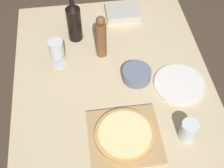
# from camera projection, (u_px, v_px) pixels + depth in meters

# --- Properties ---
(ground_plane) EXTENTS (12.00, 12.00, 0.00)m
(ground_plane) POSITION_uv_depth(u_px,v_px,m) (114.00, 157.00, 2.13)
(ground_plane) COLOR #4C3D2D
(dining_table) EXTENTS (1.00, 1.42, 0.75)m
(dining_table) POSITION_uv_depth(u_px,v_px,m) (115.00, 102.00, 1.61)
(dining_table) COLOR #CCB78E
(dining_table) RESTS_ON ground_plane
(cutting_board) EXTENTS (0.32, 0.30, 0.02)m
(cutting_board) POSITION_uv_depth(u_px,v_px,m) (125.00, 137.00, 1.37)
(cutting_board) COLOR tan
(cutting_board) RESTS_ON dining_table
(pizza) EXTENTS (0.27, 0.27, 0.02)m
(pizza) POSITION_uv_depth(u_px,v_px,m) (125.00, 134.00, 1.36)
(pizza) COLOR tan
(pizza) RESTS_ON cutting_board
(wine_bottle) EXTENTS (0.08, 0.08, 0.30)m
(wine_bottle) POSITION_uv_depth(u_px,v_px,m) (74.00, 21.00, 1.68)
(wine_bottle) COLOR black
(wine_bottle) RESTS_ON dining_table
(pepper_mill) EXTENTS (0.06, 0.06, 0.26)m
(pepper_mill) POSITION_uv_depth(u_px,v_px,m) (101.00, 37.00, 1.60)
(pepper_mill) COLOR brown
(pepper_mill) RESTS_ON dining_table
(wine_glass) EXTENTS (0.08, 0.08, 0.16)m
(wine_glass) POSITION_uv_depth(u_px,v_px,m) (56.00, 49.00, 1.56)
(wine_glass) COLOR silver
(wine_glass) RESTS_ON dining_table
(small_bowl) EXTENTS (0.14, 0.14, 0.06)m
(small_bowl) POSITION_uv_depth(u_px,v_px,m) (137.00, 75.00, 1.57)
(small_bowl) COLOR slate
(small_bowl) RESTS_ON dining_table
(drinking_tumbler) EXTENTS (0.07, 0.07, 0.10)m
(drinking_tumbler) POSITION_uv_depth(u_px,v_px,m) (188.00, 131.00, 1.34)
(drinking_tumbler) COLOR silver
(drinking_tumbler) RESTS_ON dining_table
(dinner_plate) EXTENTS (0.25, 0.25, 0.01)m
(dinner_plate) POSITION_uv_depth(u_px,v_px,m) (179.00, 84.00, 1.56)
(dinner_plate) COLOR white
(dinner_plate) RESTS_ON dining_table
(food_container) EXTENTS (0.20, 0.15, 0.05)m
(food_container) POSITION_uv_depth(u_px,v_px,m) (123.00, 13.00, 1.87)
(food_container) COLOR #BCB7AD
(food_container) RESTS_ON dining_table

